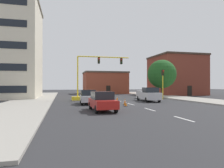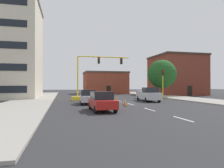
{
  "view_description": "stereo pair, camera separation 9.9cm",
  "coord_description": "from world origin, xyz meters",
  "px_view_note": "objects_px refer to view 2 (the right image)",
  "views": [
    {
      "loc": [
        -8.08,
        -26.34,
        2.31
      ],
      "look_at": [
        -0.5,
        4.52,
        2.49
      ],
      "focal_mm": 32.63,
      "sensor_mm": 36.0,
      "label": 1
    },
    {
      "loc": [
        -7.98,
        -26.37,
        2.31
      ],
      "look_at": [
        -0.5,
        4.52,
        2.49
      ],
      "focal_mm": 32.63,
      "sensor_mm": 36.0,
      "label": 2
    }
  ],
  "objects_px": {
    "traffic_cone_roadside_d": "(117,98)",
    "pickup_truck_silver": "(148,94)",
    "traffic_signal_gantry": "(85,86)",
    "traffic_cone_roadside_c": "(125,103)",
    "traffic_cone_roadside_b": "(125,102)",
    "traffic_light_pole_right": "(163,78)",
    "sedan_red_near_left": "(102,101)",
    "sedan_silver_mid_left": "(88,97)",
    "tree_right_mid": "(162,74)",
    "traffic_cone_roadside_a": "(98,98)"
  },
  "relations": [
    {
      "from": "pickup_truck_silver",
      "to": "traffic_cone_roadside_b",
      "type": "xyz_separation_m",
      "value": [
        -4.89,
        -4.33,
        -0.6
      ]
    },
    {
      "from": "traffic_cone_roadside_c",
      "to": "tree_right_mid",
      "type": "bearing_deg",
      "value": 49.7
    },
    {
      "from": "traffic_signal_gantry",
      "to": "sedan_silver_mid_left",
      "type": "relative_size",
      "value": 1.98
    },
    {
      "from": "traffic_light_pole_right",
      "to": "traffic_cone_roadside_b",
      "type": "bearing_deg",
      "value": -140.79
    },
    {
      "from": "traffic_cone_roadside_b",
      "to": "traffic_cone_roadside_a",
      "type": "bearing_deg",
      "value": 104.6
    },
    {
      "from": "pickup_truck_silver",
      "to": "sedan_silver_mid_left",
      "type": "xyz_separation_m",
      "value": [
        -8.92,
        -2.06,
        -0.09
      ]
    },
    {
      "from": "sedan_silver_mid_left",
      "to": "traffic_cone_roadside_c",
      "type": "xyz_separation_m",
      "value": [
        3.66,
        -3.79,
        -0.56
      ]
    },
    {
      "from": "pickup_truck_silver",
      "to": "traffic_cone_roadside_d",
      "type": "distance_m",
      "value": 4.88
    },
    {
      "from": "traffic_light_pole_right",
      "to": "traffic_cone_roadside_d",
      "type": "relative_size",
      "value": 7.13
    },
    {
      "from": "traffic_cone_roadside_c",
      "to": "traffic_cone_roadside_d",
      "type": "xyz_separation_m",
      "value": [
        1.43,
        8.81,
        0.01
      ]
    },
    {
      "from": "traffic_light_pole_right",
      "to": "tree_right_mid",
      "type": "xyz_separation_m",
      "value": [
        2.33,
        4.8,
        0.86
      ]
    },
    {
      "from": "tree_right_mid",
      "to": "traffic_cone_roadside_c",
      "type": "bearing_deg",
      "value": -130.3
    },
    {
      "from": "traffic_cone_roadside_b",
      "to": "traffic_cone_roadside_c",
      "type": "distance_m",
      "value": 1.55
    },
    {
      "from": "traffic_cone_roadside_a",
      "to": "traffic_cone_roadside_b",
      "type": "xyz_separation_m",
      "value": [
        1.93,
        -7.41,
        0.05
      ]
    },
    {
      "from": "sedan_red_near_left",
      "to": "sedan_silver_mid_left",
      "type": "xyz_separation_m",
      "value": [
        -0.4,
        7.06,
        0.0
      ]
    },
    {
      "from": "traffic_light_pole_right",
      "to": "sedan_red_near_left",
      "type": "bearing_deg",
      "value": -136.02
    },
    {
      "from": "sedan_red_near_left",
      "to": "traffic_cone_roadside_a",
      "type": "relative_size",
      "value": 6.75
    },
    {
      "from": "pickup_truck_silver",
      "to": "traffic_cone_roadside_d",
      "type": "bearing_deg",
      "value": 142.25
    },
    {
      "from": "traffic_light_pole_right",
      "to": "tree_right_mid",
      "type": "bearing_deg",
      "value": 64.09
    },
    {
      "from": "traffic_cone_roadside_a",
      "to": "traffic_signal_gantry",
      "type": "bearing_deg",
      "value": 142.46
    },
    {
      "from": "traffic_cone_roadside_a",
      "to": "traffic_cone_roadside_d",
      "type": "bearing_deg",
      "value": -2.09
    },
    {
      "from": "pickup_truck_silver",
      "to": "traffic_cone_roadside_c",
      "type": "bearing_deg",
      "value": -131.99
    },
    {
      "from": "sedan_red_near_left",
      "to": "traffic_cone_roadside_b",
      "type": "height_order",
      "value": "sedan_red_near_left"
    },
    {
      "from": "sedan_silver_mid_left",
      "to": "traffic_cone_roadside_c",
      "type": "height_order",
      "value": "sedan_silver_mid_left"
    },
    {
      "from": "traffic_cone_roadside_b",
      "to": "traffic_cone_roadside_d",
      "type": "distance_m",
      "value": 7.37
    },
    {
      "from": "tree_right_mid",
      "to": "traffic_cone_roadside_b",
      "type": "bearing_deg",
      "value": -132.77
    },
    {
      "from": "traffic_signal_gantry",
      "to": "traffic_cone_roadside_d",
      "type": "bearing_deg",
      "value": -16.9
    },
    {
      "from": "tree_right_mid",
      "to": "traffic_cone_roadside_a",
      "type": "height_order",
      "value": "tree_right_mid"
    },
    {
      "from": "traffic_light_pole_right",
      "to": "pickup_truck_silver",
      "type": "bearing_deg",
      "value": -144.15
    },
    {
      "from": "traffic_cone_roadside_c",
      "to": "traffic_cone_roadside_a",
      "type": "bearing_deg",
      "value": 99.91
    },
    {
      "from": "traffic_cone_roadside_d",
      "to": "pickup_truck_silver",
      "type": "bearing_deg",
      "value": -37.75
    },
    {
      "from": "sedan_silver_mid_left",
      "to": "traffic_cone_roadside_d",
      "type": "xyz_separation_m",
      "value": [
        5.09,
        5.02,
        -0.56
      ]
    },
    {
      "from": "traffic_signal_gantry",
      "to": "traffic_cone_roadside_d",
      "type": "distance_m",
      "value": 5.28
    },
    {
      "from": "traffic_cone_roadside_c",
      "to": "traffic_cone_roadside_d",
      "type": "bearing_deg",
      "value": 80.76
    },
    {
      "from": "sedan_red_near_left",
      "to": "traffic_cone_roadside_b",
      "type": "bearing_deg",
      "value": 52.82
    },
    {
      "from": "traffic_light_pole_right",
      "to": "traffic_cone_roadside_c",
      "type": "relative_size",
      "value": 7.24
    },
    {
      "from": "tree_right_mid",
      "to": "traffic_cone_roadside_b",
      "type": "height_order",
      "value": "tree_right_mid"
    },
    {
      "from": "pickup_truck_silver",
      "to": "traffic_cone_roadside_a",
      "type": "distance_m",
      "value": 7.5
    },
    {
      "from": "traffic_light_pole_right",
      "to": "sedan_red_near_left",
      "type": "distance_m",
      "value": 17.19
    },
    {
      "from": "traffic_light_pole_right",
      "to": "sedan_silver_mid_left",
      "type": "distance_m",
      "value": 13.74
    },
    {
      "from": "traffic_light_pole_right",
      "to": "traffic_cone_roadside_b",
      "type": "distance_m",
      "value": 11.53
    },
    {
      "from": "sedan_silver_mid_left",
      "to": "traffic_cone_roadside_d",
      "type": "bearing_deg",
      "value": 44.6
    },
    {
      "from": "pickup_truck_silver",
      "to": "sedan_red_near_left",
      "type": "height_order",
      "value": "pickup_truck_silver"
    },
    {
      "from": "traffic_light_pole_right",
      "to": "tree_right_mid",
      "type": "distance_m",
      "value": 5.4
    },
    {
      "from": "traffic_cone_roadside_c",
      "to": "traffic_light_pole_right",
      "type": "bearing_deg",
      "value": 43.54
    },
    {
      "from": "traffic_light_pole_right",
      "to": "sedan_red_near_left",
      "type": "xyz_separation_m",
      "value": [
        -12.22,
        -11.79,
        -2.64
      ]
    },
    {
      "from": "pickup_truck_silver",
      "to": "traffic_cone_roadside_c",
      "type": "distance_m",
      "value": 7.89
    },
    {
      "from": "traffic_signal_gantry",
      "to": "traffic_cone_roadside_b",
      "type": "xyz_separation_m",
      "value": [
        3.65,
        -8.73,
        -1.87
      ]
    },
    {
      "from": "traffic_signal_gantry",
      "to": "traffic_cone_roadside_c",
      "type": "distance_m",
      "value": 10.92
    },
    {
      "from": "traffic_signal_gantry",
      "to": "sedan_red_near_left",
      "type": "xyz_separation_m",
      "value": [
        0.02,
        -13.51,
        -1.36
      ]
    }
  ]
}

